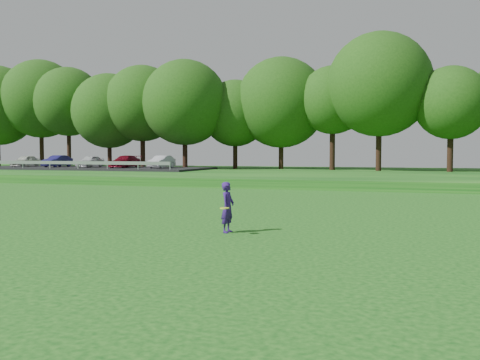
% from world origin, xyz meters
% --- Properties ---
extents(ground, '(140.00, 140.00, 0.00)m').
position_xyz_m(ground, '(0.00, 0.00, 0.00)').
color(ground, '#0D4712').
rests_on(ground, ground).
extents(berm, '(130.00, 30.00, 0.60)m').
position_xyz_m(berm, '(0.00, 34.00, 0.30)').
color(berm, '#0D4712').
rests_on(berm, ground).
extents(walking_path, '(130.00, 1.60, 0.04)m').
position_xyz_m(walking_path, '(0.00, 20.00, 0.02)').
color(walking_path, gray).
rests_on(walking_path, ground).
extents(treeline, '(104.00, 7.00, 15.00)m').
position_xyz_m(treeline, '(0.00, 38.00, 8.10)').
color(treeline, '#1C4710').
rests_on(treeline, berm).
extents(parking_lot, '(24.00, 9.00, 1.38)m').
position_xyz_m(parking_lot, '(-23.90, 32.80, 1.01)').
color(parking_lot, black).
rests_on(parking_lot, berm).
extents(woman, '(0.42, 0.93, 1.46)m').
position_xyz_m(woman, '(2.49, 1.32, 0.73)').
color(woman, navy).
rests_on(woman, ground).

